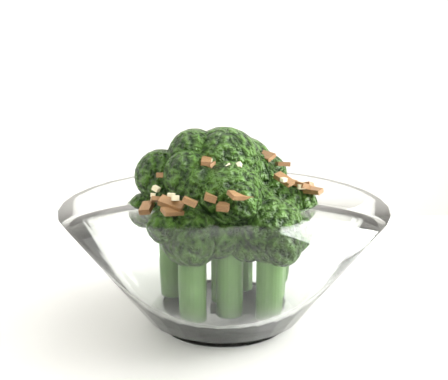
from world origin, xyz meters
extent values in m
cylinder|color=white|center=(0.24, 0.13, 0.75)|extent=(0.09, 0.09, 0.01)
cylinder|color=#285015|center=(0.24, 0.13, 0.80)|extent=(0.02, 0.02, 0.08)
sphere|color=#20440C|center=(0.24, 0.13, 0.86)|extent=(0.05, 0.05, 0.05)
cylinder|color=#285015|center=(0.27, 0.13, 0.79)|extent=(0.02, 0.02, 0.06)
sphere|color=#20440C|center=(0.27, 0.13, 0.83)|extent=(0.04, 0.04, 0.04)
cylinder|color=#285015|center=(0.22, 0.14, 0.80)|extent=(0.02, 0.02, 0.07)
sphere|color=#20440C|center=(0.22, 0.14, 0.85)|extent=(0.05, 0.05, 0.05)
cylinder|color=#285015|center=(0.26, 0.09, 0.79)|extent=(0.02, 0.02, 0.05)
sphere|color=#20440C|center=(0.26, 0.09, 0.82)|extent=(0.04, 0.04, 0.04)
cylinder|color=#285015|center=(0.28, 0.16, 0.78)|extent=(0.02, 0.02, 0.04)
sphere|color=#20440C|center=(0.28, 0.16, 0.81)|extent=(0.04, 0.04, 0.04)
cylinder|color=#285015|center=(0.20, 0.14, 0.79)|extent=(0.02, 0.02, 0.05)
sphere|color=#20440C|center=(0.20, 0.14, 0.83)|extent=(0.05, 0.05, 0.05)
cylinder|color=#285015|center=(0.24, 0.10, 0.80)|extent=(0.02, 0.02, 0.07)
sphere|color=#20440C|center=(0.24, 0.10, 0.84)|extent=(0.05, 0.05, 0.05)
cylinder|color=#285015|center=(0.21, 0.10, 0.79)|extent=(0.02, 0.02, 0.05)
sphere|color=#20440C|center=(0.21, 0.10, 0.82)|extent=(0.04, 0.04, 0.04)
cylinder|color=#285015|center=(0.25, 0.15, 0.80)|extent=(0.02, 0.02, 0.08)
sphere|color=#20440C|center=(0.25, 0.15, 0.85)|extent=(0.05, 0.05, 0.05)
cube|color=brown|center=(0.30, 0.12, 0.84)|extent=(0.01, 0.01, 0.01)
cube|color=brown|center=(0.21, 0.08, 0.85)|extent=(0.01, 0.01, 0.01)
cube|color=brown|center=(0.26, 0.16, 0.85)|extent=(0.01, 0.01, 0.01)
cube|color=brown|center=(0.18, 0.10, 0.84)|extent=(0.01, 0.01, 0.01)
cube|color=brown|center=(0.22, 0.09, 0.85)|extent=(0.01, 0.01, 0.01)
cube|color=brown|center=(0.29, 0.11, 0.84)|extent=(0.01, 0.01, 0.00)
cube|color=brown|center=(0.20, 0.09, 0.84)|extent=(0.01, 0.01, 0.01)
cube|color=brown|center=(0.28, 0.17, 0.84)|extent=(0.01, 0.01, 0.01)
cube|color=brown|center=(0.24, 0.08, 0.85)|extent=(0.02, 0.01, 0.01)
cube|color=brown|center=(0.23, 0.08, 0.84)|extent=(0.01, 0.01, 0.00)
cube|color=brown|center=(0.28, 0.13, 0.86)|extent=(0.01, 0.01, 0.01)
cube|color=brown|center=(0.28, 0.17, 0.84)|extent=(0.01, 0.01, 0.00)
cube|color=brown|center=(0.29, 0.13, 0.84)|extent=(0.01, 0.01, 0.01)
cube|color=brown|center=(0.26, 0.17, 0.85)|extent=(0.01, 0.02, 0.01)
cube|color=brown|center=(0.20, 0.12, 0.86)|extent=(0.02, 0.01, 0.00)
cube|color=brown|center=(0.19, 0.10, 0.84)|extent=(0.01, 0.01, 0.01)
cube|color=brown|center=(0.26, 0.16, 0.85)|extent=(0.01, 0.02, 0.01)
cube|color=brown|center=(0.22, 0.11, 0.87)|extent=(0.01, 0.01, 0.00)
cube|color=brown|center=(0.20, 0.09, 0.84)|extent=(0.02, 0.01, 0.01)
cube|color=brown|center=(0.23, 0.17, 0.85)|extent=(0.01, 0.01, 0.00)
cube|color=brown|center=(0.22, 0.11, 0.86)|extent=(0.02, 0.01, 0.01)
cube|color=brown|center=(0.27, 0.15, 0.86)|extent=(0.01, 0.02, 0.01)
cube|color=brown|center=(0.29, 0.13, 0.84)|extent=(0.02, 0.02, 0.01)
cube|color=brown|center=(0.27, 0.11, 0.85)|extent=(0.01, 0.01, 0.01)
cube|color=brown|center=(0.20, 0.18, 0.84)|extent=(0.02, 0.01, 0.01)
cube|color=brown|center=(0.27, 0.13, 0.86)|extent=(0.01, 0.01, 0.01)
cube|color=brown|center=(0.29, 0.11, 0.85)|extent=(0.01, 0.01, 0.01)
cube|color=brown|center=(0.24, 0.09, 0.85)|extent=(0.01, 0.01, 0.01)
cube|color=brown|center=(0.19, 0.17, 0.84)|extent=(0.01, 0.01, 0.01)
cube|color=brown|center=(0.22, 0.18, 0.84)|extent=(0.02, 0.01, 0.01)
cube|color=brown|center=(0.22, 0.15, 0.86)|extent=(0.01, 0.01, 0.00)
cube|color=brown|center=(0.22, 0.18, 0.85)|extent=(0.02, 0.02, 0.01)
cube|color=brown|center=(0.22, 0.13, 0.87)|extent=(0.02, 0.01, 0.01)
cube|color=brown|center=(0.26, 0.14, 0.86)|extent=(0.01, 0.01, 0.01)
cube|color=beige|center=(0.26, 0.15, 0.87)|extent=(0.01, 0.00, 0.00)
cube|color=beige|center=(0.24, 0.10, 0.86)|extent=(0.01, 0.01, 0.00)
cube|color=beige|center=(0.22, 0.10, 0.86)|extent=(0.01, 0.01, 0.00)
cube|color=beige|center=(0.20, 0.10, 0.85)|extent=(0.01, 0.01, 0.00)
cube|color=beige|center=(0.26, 0.15, 0.86)|extent=(0.00, 0.01, 0.00)
cube|color=beige|center=(0.23, 0.18, 0.85)|extent=(0.00, 0.00, 0.00)
cube|color=beige|center=(0.20, 0.15, 0.86)|extent=(0.00, 0.00, 0.00)
cube|color=beige|center=(0.23, 0.12, 0.88)|extent=(0.00, 0.00, 0.00)
cube|color=beige|center=(0.23, 0.08, 0.85)|extent=(0.00, 0.00, 0.00)
cube|color=beige|center=(0.27, 0.14, 0.86)|extent=(0.00, 0.00, 0.00)
cube|color=beige|center=(0.22, 0.17, 0.85)|extent=(0.01, 0.01, 0.00)
cube|color=beige|center=(0.21, 0.12, 0.86)|extent=(0.00, 0.00, 0.00)
cube|color=beige|center=(0.21, 0.14, 0.86)|extent=(0.01, 0.01, 0.01)
cube|color=beige|center=(0.23, 0.10, 0.86)|extent=(0.01, 0.00, 0.00)
cube|color=beige|center=(0.25, 0.18, 0.84)|extent=(0.01, 0.01, 0.00)
cube|color=beige|center=(0.25, 0.12, 0.87)|extent=(0.01, 0.01, 0.00)
cube|color=beige|center=(0.24, 0.10, 0.86)|extent=(0.01, 0.01, 0.01)
cube|color=beige|center=(0.21, 0.16, 0.85)|extent=(0.00, 0.00, 0.00)
cube|color=beige|center=(0.27, 0.17, 0.84)|extent=(0.00, 0.00, 0.00)
cube|color=beige|center=(0.22, 0.11, 0.87)|extent=(0.01, 0.01, 0.00)
cube|color=beige|center=(0.24, 0.17, 0.85)|extent=(0.01, 0.01, 0.00)
cube|color=beige|center=(0.29, 0.13, 0.84)|extent=(0.01, 0.01, 0.01)
cube|color=beige|center=(0.27, 0.10, 0.85)|extent=(0.00, 0.00, 0.00)
cube|color=beige|center=(0.20, 0.09, 0.85)|extent=(0.00, 0.01, 0.00)
cube|color=beige|center=(0.25, 0.16, 0.86)|extent=(0.01, 0.01, 0.00)
cube|color=beige|center=(0.28, 0.16, 0.85)|extent=(0.00, 0.00, 0.00)
cube|color=beige|center=(0.19, 0.11, 0.85)|extent=(0.01, 0.01, 0.00)
cube|color=beige|center=(0.19, 0.11, 0.85)|extent=(0.00, 0.00, 0.00)
cube|color=beige|center=(0.21, 0.13, 0.87)|extent=(0.00, 0.01, 0.00)
cube|color=beige|center=(0.27, 0.17, 0.84)|extent=(0.00, 0.00, 0.00)
cube|color=beige|center=(0.29, 0.11, 0.85)|extent=(0.00, 0.01, 0.00)
camera|label=1|loc=(0.17, -0.31, 0.95)|focal=55.00mm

